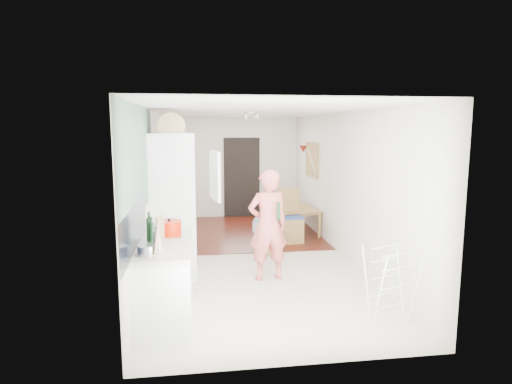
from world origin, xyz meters
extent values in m
cube|color=silver|center=(0.00, 0.00, 0.00)|extent=(3.20, 7.00, 0.01)
cube|color=#55180D|center=(0.00, 1.85, 0.01)|extent=(3.20, 3.30, 0.01)
cube|color=slate|center=(-1.59, -2.00, 1.85)|extent=(0.02, 3.00, 1.30)
cube|color=black|center=(-1.59, -2.55, 1.15)|extent=(0.02, 1.90, 0.50)
cube|color=black|center=(0.20, 3.48, 1.00)|extent=(0.90, 0.04, 2.00)
cube|color=white|center=(-1.30, -2.55, 0.43)|extent=(0.60, 0.90, 0.86)
cube|color=beige|center=(-1.30, -2.55, 0.89)|extent=(0.62, 0.92, 0.06)
cube|color=white|center=(-1.30, -1.80, 0.44)|extent=(0.60, 0.60, 0.88)
cube|color=silver|center=(-1.30, -1.80, 0.90)|extent=(0.60, 0.60, 0.04)
cube|color=white|center=(-1.27, -0.78, 1.07)|extent=(0.66, 0.66, 2.15)
cube|color=white|center=(-0.66, -1.08, 1.55)|extent=(0.14, 0.56, 0.70)
cube|color=white|center=(-0.96, -0.78, 1.55)|extent=(0.02, 0.52, 0.66)
cube|color=tan|center=(1.58, 1.90, 1.55)|extent=(0.03, 0.90, 0.70)
cube|color=olive|center=(1.57, 1.90, 1.55)|extent=(0.00, 0.94, 0.74)
cone|color=maroon|center=(1.54, 2.55, 1.75)|extent=(0.18, 0.18, 0.16)
imported|color=#DE645E|center=(0.10, -1.12, 0.97)|extent=(0.76, 0.56, 1.93)
imported|color=olive|center=(1.08, 1.75, 0.24)|extent=(0.98, 1.48, 0.48)
cube|color=gray|center=(0.29, 0.18, 0.52)|extent=(0.52, 0.52, 0.19)
cylinder|color=red|center=(-1.26, -1.92, 1.01)|extent=(0.33, 0.33, 0.17)
cylinder|color=silver|center=(-1.43, -2.77, 0.97)|extent=(0.22, 0.22, 0.11)
cylinder|color=#193B1D|center=(0.22, -1.32, 1.06)|extent=(0.06, 0.06, 0.26)
cylinder|color=#193B1D|center=(-1.46, -2.31, 1.07)|extent=(0.07, 0.07, 0.29)
cylinder|color=#193B1D|center=(-1.43, -2.34, 1.05)|extent=(0.07, 0.07, 0.25)
cylinder|color=silver|center=(-1.35, -2.57, 1.02)|extent=(0.10, 0.10, 0.21)
cylinder|color=tan|center=(-1.37, -2.19, 1.03)|extent=(0.06, 0.06, 0.22)
cylinder|color=tan|center=(-1.34, -2.07, 1.03)|extent=(0.07, 0.07, 0.22)
camera|label=1|loc=(-0.90, -7.16, 2.21)|focal=30.00mm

